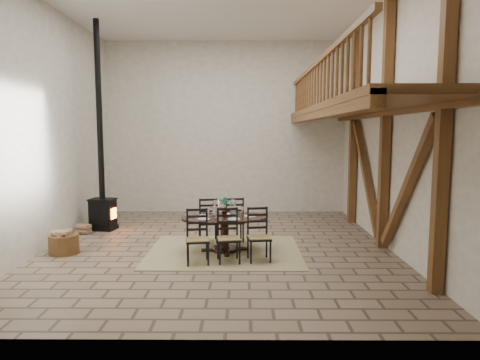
{
  "coord_description": "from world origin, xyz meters",
  "views": [
    {
      "loc": [
        0.51,
        -8.68,
        2.37
      ],
      "look_at": [
        0.45,
        0.4,
        1.36
      ],
      "focal_mm": 32.0,
      "sensor_mm": 36.0,
      "label": 1
    }
  ],
  "objects_px": {
    "dining_table": "(225,234)",
    "log_basket": "(64,243)",
    "wood_stove": "(102,183)",
    "log_stack": "(83,229)"
  },
  "relations": [
    {
      "from": "wood_stove",
      "to": "log_stack",
      "type": "relative_size",
      "value": 13.81
    },
    {
      "from": "wood_stove",
      "to": "log_basket",
      "type": "distance_m",
      "value": 2.27
    },
    {
      "from": "dining_table",
      "to": "wood_stove",
      "type": "xyz_separation_m",
      "value": [
        -3.07,
        2.02,
        0.75
      ]
    },
    {
      "from": "wood_stove",
      "to": "log_stack",
      "type": "xyz_separation_m",
      "value": [
        -0.34,
        -0.42,
        -1.04
      ]
    },
    {
      "from": "dining_table",
      "to": "log_basket",
      "type": "xyz_separation_m",
      "value": [
        -3.17,
        -0.05,
        -0.19
      ]
    },
    {
      "from": "dining_table",
      "to": "log_basket",
      "type": "height_order",
      "value": "dining_table"
    },
    {
      "from": "dining_table",
      "to": "log_stack",
      "type": "xyz_separation_m",
      "value": [
        -3.41,
        1.6,
        -0.28
      ]
    },
    {
      "from": "log_basket",
      "to": "log_stack",
      "type": "distance_m",
      "value": 1.67
    },
    {
      "from": "wood_stove",
      "to": "log_basket",
      "type": "height_order",
      "value": "wood_stove"
    },
    {
      "from": "wood_stove",
      "to": "log_basket",
      "type": "bearing_deg",
      "value": -83.58
    }
  ]
}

